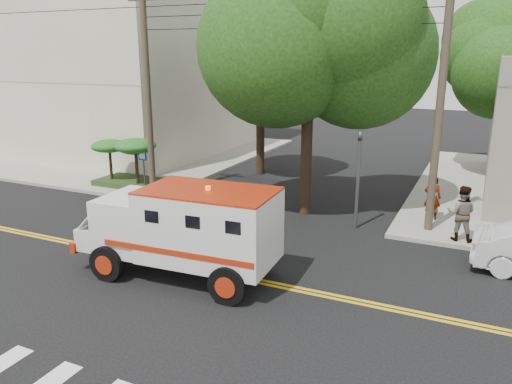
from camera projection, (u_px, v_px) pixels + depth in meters
The scene contains 13 objects.
ground at pixel (186, 266), 15.16m from camera, with size 100.00×100.00×0.00m, color black.
sidewalk_nw at pixel (123, 152), 32.43m from camera, with size 17.00×17.00×0.15m, color gray.
building_left at pixel (109, 71), 33.19m from camera, with size 16.00×14.00×10.00m, color beige.
utility_pole_left at pixel (148, 96), 21.47m from camera, with size 0.28×0.28×9.00m, color #382D23.
utility_pole_right at pixel (440, 107), 16.79m from camera, with size 0.28×0.28×9.00m, color #382D23.
tree_main at pixel (319, 26), 17.86m from camera, with size 6.08×5.70×9.85m.
tree_left at pixel (265, 64), 25.00m from camera, with size 4.48×4.20×7.70m.
traffic_signal at pixel (358, 170), 17.90m from camera, with size 0.15×0.18×3.60m.
accessibility_sign at pixel (143, 165), 22.71m from camera, with size 0.45×0.10×2.02m.
palm_planter at pixel (128, 155), 23.53m from camera, with size 3.52×2.63×2.36m.
armored_truck at pixel (185, 227), 14.09m from camera, with size 6.02×2.68×2.68m.
pedestrian_a at pixel (432, 198), 18.82m from camera, with size 0.62×0.40×1.69m, color gray.
pedestrian_b at pixel (461, 213), 16.66m from camera, with size 0.92×0.72×1.90m, color gray.
Camera 1 is at (7.86, -11.78, 6.24)m, focal length 35.00 mm.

